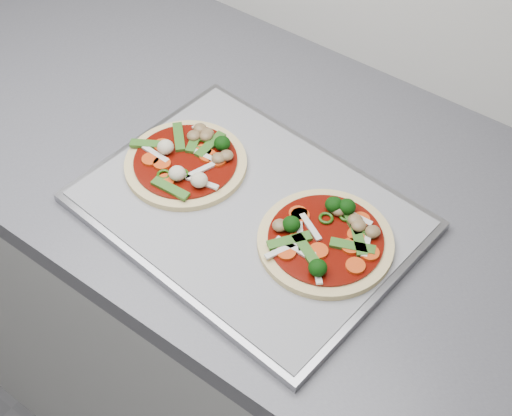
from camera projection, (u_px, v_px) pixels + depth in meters
The scene contains 6 objects.
base_cabinet at pixel (106, 235), 1.56m from camera, with size 3.60×0.60×0.86m, color beige.
countertop at pixel (64, 71), 1.22m from camera, with size 3.60×0.60×0.04m, color slate.
baking_tray at pixel (248, 211), 0.97m from camera, with size 0.44×0.32×0.01m, color gray.
parchment at pixel (248, 208), 0.97m from camera, with size 0.42×0.30×0.00m, color gray.
pizza_left at pixel (187, 161), 1.01m from camera, with size 0.19×0.19×0.03m.
pizza_right at pixel (327, 238), 0.92m from camera, with size 0.24×0.24×0.03m.
Camera 1 is at (0.85, 0.71, 1.64)m, focal length 50.00 mm.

